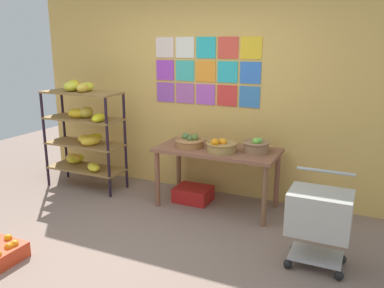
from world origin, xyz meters
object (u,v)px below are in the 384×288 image
banana_shelf_unit (84,127)px  shopping_cart (319,216)px  fruit_basket_centre (190,142)px  fruit_basket_left (256,145)px  produce_crate_under_table (193,194)px  fruit_basket_back_right (222,146)px  display_table (217,156)px

banana_shelf_unit → shopping_cart: bearing=-13.4°
fruit_basket_centre → fruit_basket_left: bearing=6.2°
fruit_basket_left → produce_crate_under_table: size_ratio=0.71×
fruit_basket_left → produce_crate_under_table: bearing=-179.7°
fruit_basket_centre → shopping_cart: fruit_basket_centre is taller
fruit_basket_back_right → produce_crate_under_table: size_ratio=0.82×
fruit_basket_back_right → banana_shelf_unit: bearing=180.0°
fruit_basket_back_right → display_table: bearing=129.6°
banana_shelf_unit → display_table: bearing=3.4°
produce_crate_under_table → shopping_cart: size_ratio=0.53×
display_table → shopping_cart: (1.29, -0.87, -0.15)m
banana_shelf_unit → display_table: size_ratio=1.02×
banana_shelf_unit → shopping_cart: (3.18, -0.76, -0.36)m
fruit_basket_left → shopping_cart: size_ratio=0.38×
fruit_basket_left → produce_crate_under_table: fruit_basket_left is taller
produce_crate_under_table → shopping_cart: shopping_cart is taller
display_table → shopping_cart: bearing=-34.0°
fruit_basket_left → produce_crate_under_table: (-0.79, -0.00, -0.72)m
fruit_basket_centre → fruit_basket_left: size_ratio=1.14×
shopping_cart → fruit_basket_centre: bearing=143.7°
display_table → fruit_basket_centre: 0.37m
banana_shelf_unit → fruit_basket_back_right: bearing=-0.0°
display_table → produce_crate_under_table: bearing=174.5°
banana_shelf_unit → shopping_cart: size_ratio=1.75×
banana_shelf_unit → display_table: (1.89, 0.11, -0.20)m
banana_shelf_unit → fruit_basket_centre: size_ratio=4.12×
display_table → fruit_basket_centre: bearing=-171.3°
shopping_cart → banana_shelf_unit: bearing=156.9°
fruit_basket_back_right → fruit_basket_left: fruit_basket_left is taller
banana_shelf_unit → fruit_basket_left: 2.35m
banana_shelf_unit → fruit_basket_left: size_ratio=4.68×
banana_shelf_unit → fruit_basket_left: banana_shelf_unit is taller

